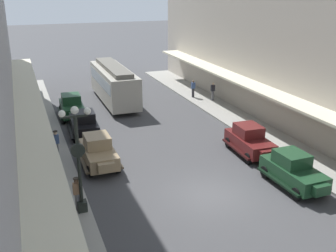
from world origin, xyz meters
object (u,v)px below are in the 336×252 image
object	(u,v)px
pedestrian_0	(34,144)
parked_car_2	(293,169)
parked_car_4	(98,151)
lamp_post_with_clock	(78,156)
parked_car_0	(84,123)
fire_hydrant	(245,127)
pedestrian_3	(35,139)
parked_car_3	(72,106)
streetcar	(114,82)
pedestrian_1	(193,88)
parked_car_1	(250,140)
pedestrian_2	(213,91)
pedestrian_4	(56,143)
pedestrian_5	(77,194)

from	to	relation	value
pedestrian_0	parked_car_2	bearing A→B (deg)	-33.86
parked_car_4	pedestrian_0	size ratio (longest dim) A/B	2.55
parked_car_4	lamp_post_with_clock	distance (m)	5.79
parked_car_0	fire_hydrant	distance (m)	11.55
pedestrian_3	parked_car_3	bearing A→B (deg)	64.64
parked_car_2	streetcar	size ratio (longest dim) A/B	0.45
parked_car_2	pedestrian_3	size ratio (longest dim) A/B	2.57
fire_hydrant	pedestrian_1	distance (m)	10.19
parked_car_0	parked_car_1	world-z (taller)	same
lamp_post_with_clock	fire_hydrant	distance (m)	14.58
parked_car_1	pedestrian_3	xyz separation A→B (m)	(-12.79, 4.80, 0.07)
parked_car_4	pedestrian_2	xyz separation A→B (m)	(12.67, 10.20, 0.05)
lamp_post_with_clock	pedestrian_4	bearing A→B (deg)	93.28
pedestrian_0	pedestrian_2	distance (m)	17.97
pedestrian_4	streetcar	bearing A→B (deg)	60.32
parked_car_3	pedestrian_3	distance (m)	7.57
pedestrian_2	pedestrian_4	xyz separation A→B (m)	(-14.89, -8.27, 0.02)
parked_car_2	pedestrian_4	size ratio (longest dim) A/B	2.57
parked_car_3	pedestrian_1	world-z (taller)	parked_car_3
parked_car_3	pedestrian_2	size ratio (longest dim) A/B	2.62
parked_car_4	lamp_post_with_clock	size ratio (longest dim) A/B	0.83
fire_hydrant	pedestrian_2	size ratio (longest dim) A/B	0.50
parked_car_2	pedestrian_5	distance (m)	11.31
parked_car_0	parked_car_4	world-z (taller)	same
parked_car_2	parked_car_4	distance (m)	11.15
parked_car_1	pedestrian_3	world-z (taller)	parked_car_1
parked_car_1	streetcar	world-z (taller)	streetcar
streetcar	pedestrian_0	xyz separation A→B (m)	(-7.56, -10.64, -0.89)
streetcar	parked_car_3	bearing A→B (deg)	-145.49
pedestrian_4	pedestrian_5	bearing A→B (deg)	-88.05
parked_car_3	pedestrian_3	size ratio (longest dim) A/B	2.57
parked_car_1	pedestrian_2	bearing A→B (deg)	74.44
parked_car_3	pedestrian_1	size ratio (longest dim) A/B	2.62
pedestrian_2	pedestrian_4	bearing A→B (deg)	-150.95
parked_car_4	parked_car_0	bearing A→B (deg)	89.39
parked_car_3	parked_car_4	bearing A→B (deg)	-89.13
parked_car_0	parked_car_4	bearing A→B (deg)	-90.61
streetcar	pedestrian_3	world-z (taller)	streetcar
parked_car_0	lamp_post_with_clock	bearing A→B (deg)	-100.11
pedestrian_4	pedestrian_5	world-z (taller)	same
parked_car_4	streetcar	xyz separation A→B (m)	(4.07, 12.97, 0.96)
streetcar	pedestrian_3	distance (m)	12.31
streetcar	pedestrian_5	bearing A→B (deg)	-108.68
parked_car_2	pedestrian_0	xyz separation A→B (m)	(-12.74, 8.55, 0.07)
parked_car_1	parked_car_2	world-z (taller)	same
parked_car_2	lamp_post_with_clock	xyz separation A→B (m)	(-11.07, 1.11, 2.04)
pedestrian_4	pedestrian_3	bearing A→B (deg)	132.20
pedestrian_1	pedestrian_2	distance (m)	2.00
parked_car_3	pedestrian_0	bearing A→B (deg)	-113.34
parked_car_3	fire_hydrant	distance (m)	13.99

